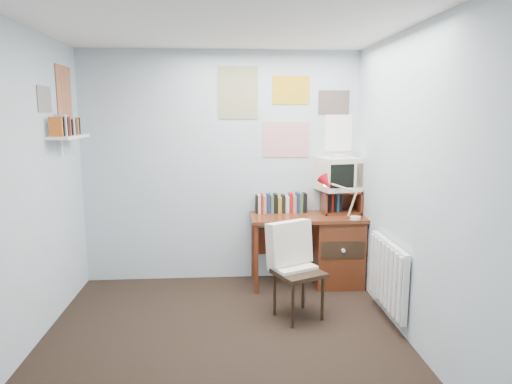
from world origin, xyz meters
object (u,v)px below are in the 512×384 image
desk (331,247)px  desk_lamp (356,200)px  tv_riser (341,202)px  radiator (388,275)px  desk_chair (299,273)px  crt_tv (338,172)px  wall_shelf (68,137)px

desk → desk_lamp: 0.62m
tv_riser → radiator: (0.17, -1.04, -0.47)m
desk_lamp → desk_chair: bearing=-139.9°
crt_tv → wall_shelf: size_ratio=0.66×
desk_lamp → crt_tv: size_ratio=0.98×
desk_chair → wall_shelf: bearing=142.8°
desk_lamp → wall_shelf: wall_shelf is taller
desk → crt_tv: (0.09, 0.13, 0.80)m
desk_lamp → radiator: desk_lamp is taller
crt_tv → radiator: crt_tv is taller
radiator → wall_shelf: size_ratio=1.29×
desk → tv_riser: 0.51m
desk_chair → desk_lamp: desk_lamp is taller
desk → desk_lamp: size_ratio=2.99×
desk_chair → desk_lamp: 1.07m
wall_shelf → crt_tv: bearing=10.9°
desk_lamp → tv_riser: bearing=99.8°
desk_lamp → crt_tv: (-0.10, 0.35, 0.24)m
tv_riser → crt_tv: (-0.03, 0.02, 0.32)m
desk → wall_shelf: bearing=-171.6°
tv_riser → radiator: 1.15m
desk_chair → crt_tv: 1.37m
desk → radiator: desk is taller
desk → crt_tv: bearing=56.5°
desk → radiator: size_ratio=1.50×
wall_shelf → radiator: bearing=-10.9°
desk_chair → radiator: bearing=-31.8°
crt_tv → radiator: size_ratio=0.51×
desk_chair → tv_riser: tv_riser is taller
desk_chair → crt_tv: (0.58, 0.96, 0.78)m
wall_shelf → desk: bearing=8.4°
desk_lamp → tv_riser: desk_lamp is taller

